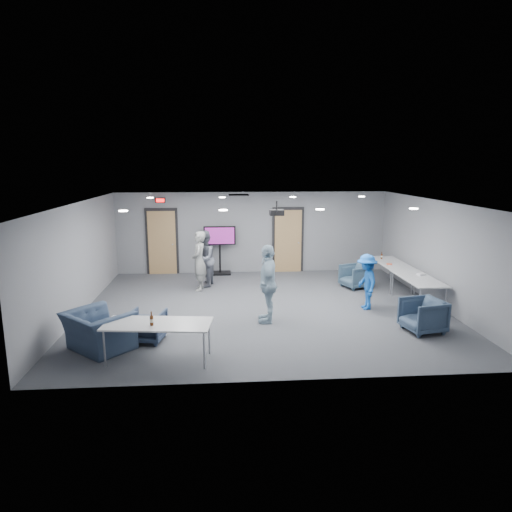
{
  "coord_description": "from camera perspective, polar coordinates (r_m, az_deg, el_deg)",
  "views": [
    {
      "loc": [
        -1.05,
        -11.1,
        3.61
      ],
      "look_at": [
        -0.13,
        0.76,
        1.2
      ],
      "focal_mm": 32.0,
      "sensor_mm": 36.0,
      "label": 1
    }
  ],
  "objects": [
    {
      "name": "person_b",
      "position": [
        13.61,
        -6.52,
        -0.35
      ],
      "size": [
        0.78,
        0.92,
        1.69
      ],
      "primitive_type": "imported",
      "rotation": [
        0.0,
        0.0,
        -1.76
      ],
      "color": "slate",
      "rests_on": "floor"
    },
    {
      "name": "table_right_b",
      "position": [
        12.48,
        19.6,
        -2.76
      ],
      "size": [
        0.8,
        1.93,
        0.73
      ],
      "rotation": [
        0.0,
        0.0,
        1.57
      ],
      "color": "silver",
      "rests_on": "floor"
    },
    {
      "name": "table_front_left",
      "position": [
        8.7,
        -12.18,
        -8.45
      ],
      "size": [
        2.04,
        1.04,
        0.73
      ],
      "rotation": [
        0.0,
        0.0,
        -0.12
      ],
      "color": "silver",
      "rests_on": "floor"
    },
    {
      "name": "tv_stand",
      "position": [
        15.09,
        -4.55,
        1.11
      ],
      "size": [
        1.05,
        0.5,
        1.61
      ],
      "color": "black",
      "rests_on": "floor"
    },
    {
      "name": "downlights",
      "position": [
        11.19,
        0.98,
        6.71
      ],
      "size": [
        6.18,
        3.78,
        0.02
      ],
      "color": "white",
      "rests_on": "ceiling"
    },
    {
      "name": "wrapper",
      "position": [
        12.8,
        19.93,
        -2.15
      ],
      "size": [
        0.25,
        0.21,
        0.05
      ],
      "primitive_type": "cube",
      "rotation": [
        0.0,
        0.0,
        0.38
      ],
      "color": "white",
      "rests_on": "table_right_b"
    },
    {
      "name": "chair_front_a",
      "position": [
        9.8,
        -13.45,
        -8.47
      ],
      "size": [
        0.81,
        0.83,
        0.64
      ],
      "primitive_type": "imported",
      "rotation": [
        0.0,
        0.0,
        2.94
      ],
      "color": "#35425C",
      "rests_on": "floor"
    },
    {
      "name": "wall_front",
      "position": [
        7.53,
        3.82,
        -6.05
      ],
      "size": [
        9.0,
        0.02,
        2.7
      ],
      "primitive_type": "cube",
      "color": "gray",
      "rests_on": "floor"
    },
    {
      "name": "door_left",
      "position": [
        15.39,
        -11.65,
        1.71
      ],
      "size": [
        1.06,
        0.17,
        2.24
      ],
      "color": "black",
      "rests_on": "wall_back"
    },
    {
      "name": "projector",
      "position": [
        11.6,
        2.6,
        5.47
      ],
      "size": [
        0.36,
        0.35,
        0.36
      ],
      "rotation": [
        0.0,
        0.0,
        -0.01
      ],
      "color": "black",
      "rests_on": "ceiling"
    },
    {
      "name": "person_a",
      "position": [
        13.23,
        -7.13,
        -0.64
      ],
      "size": [
        0.45,
        0.65,
        1.72
      ],
      "primitive_type": "imported",
      "rotation": [
        0.0,
        0.0,
        -1.63
      ],
      "color": "gray",
      "rests_on": "floor"
    },
    {
      "name": "wall_right",
      "position": [
        12.62,
        21.75,
        0.31
      ],
      "size": [
        0.02,
        8.0,
        2.7
      ],
      "primitive_type": "cube",
      "color": "gray",
      "rests_on": "floor"
    },
    {
      "name": "snack_box",
      "position": [
        13.83,
        16.32,
        -0.97
      ],
      "size": [
        0.17,
        0.14,
        0.03
      ],
      "primitive_type": "cube",
      "rotation": [
        0.0,
        0.0,
        -0.23
      ],
      "color": "#D65535",
      "rests_on": "table_right_a"
    },
    {
      "name": "floor",
      "position": [
        11.72,
        0.93,
        -6.49
      ],
      "size": [
        9.0,
        9.0,
        0.0
      ],
      "primitive_type": "plane",
      "color": "#3B3E43",
      "rests_on": "ground"
    },
    {
      "name": "chair_right_c",
      "position": [
        10.66,
        20.13,
        -6.99
      ],
      "size": [
        0.94,
        0.92,
        0.73
      ],
      "primitive_type": "imported",
      "rotation": [
        0.0,
        0.0,
        -1.38
      ],
      "color": "#374960",
      "rests_on": "floor"
    },
    {
      "name": "bottle_right",
      "position": [
        14.58,
        15.43,
        -0.03
      ],
      "size": [
        0.06,
        0.06,
        0.23
      ],
      "color": "#52260E",
      "rests_on": "table_right_a"
    },
    {
      "name": "chair_front_b",
      "position": [
        9.59,
        -19.09,
        -8.83
      ],
      "size": [
        1.59,
        1.58,
        0.78
      ],
      "primitive_type": "imported",
      "rotation": [
        0.0,
        0.0,
        2.4
      ],
      "color": "#37475F",
      "rests_on": "floor"
    },
    {
      "name": "person_c",
      "position": [
        10.49,
        1.48,
        -3.47
      ],
      "size": [
        0.54,
        1.1,
        1.82
      ],
      "primitive_type": "imported",
      "rotation": [
        0.0,
        0.0,
        -1.66
      ],
      "color": "#9DB7CA",
      "rests_on": "floor"
    },
    {
      "name": "ceiling",
      "position": [
        11.19,
        0.98,
        6.78
      ],
      "size": [
        9.0,
        9.0,
        0.0
      ],
      "primitive_type": "plane",
      "rotation": [
        3.14,
        0.0,
        0.0
      ],
      "color": "white",
      "rests_on": "wall_back"
    },
    {
      "name": "exit_sign",
      "position": [
        15.21,
        -11.87,
        6.83
      ],
      "size": [
        0.32,
        0.08,
        0.16
      ],
      "color": "black",
      "rests_on": "wall_back"
    },
    {
      "name": "table_right_a",
      "position": [
        14.19,
        16.52,
        -0.92
      ],
      "size": [
        0.78,
        1.87,
        0.73
      ],
      "rotation": [
        0.0,
        0.0,
        1.57
      ],
      "color": "silver",
      "rests_on": "floor"
    },
    {
      "name": "chair_right_a",
      "position": [
        13.83,
        12.31,
        -2.49
      ],
      "size": [
        0.96,
        0.94,
        0.68
      ],
      "primitive_type": "imported",
      "rotation": [
        0.0,
        0.0,
        -1.22
      ],
      "color": "#395063",
      "rests_on": "floor"
    },
    {
      "name": "bottle_front",
      "position": [
        8.56,
        -12.92,
        -7.84
      ],
      "size": [
        0.07,
        0.07,
        0.26
      ],
      "color": "#52260E",
      "rests_on": "table_front_left"
    },
    {
      "name": "door_right",
      "position": [
        15.44,
        4.01,
        1.94
      ],
      "size": [
        1.06,
        0.17,
        2.24
      ],
      "color": "black",
      "rests_on": "wall_back"
    },
    {
      "name": "hvac_diffuser",
      "position": [
        13.95,
        -2.18,
        7.64
      ],
      "size": [
        0.6,
        0.6,
        0.03
      ],
      "primitive_type": "cube",
      "color": "black",
      "rests_on": "ceiling"
    },
    {
      "name": "person_d",
      "position": [
        11.8,
        13.64,
        -3.15
      ],
      "size": [
        0.52,
        0.91,
        1.4
      ],
      "primitive_type": "imported",
      "rotation": [
        0.0,
        0.0,
        -1.57
      ],
      "color": "#1B56B3",
      "rests_on": "floor"
    },
    {
      "name": "wall_back",
      "position": [
        15.31,
        -0.45,
        2.96
      ],
      "size": [
        9.0,
        0.02,
        2.7
      ],
      "primitive_type": "cube",
      "color": "gray",
      "rests_on": "floor"
    },
    {
      "name": "wall_left",
      "position": [
        11.84,
        -21.27,
        -0.34
      ],
      "size": [
        0.02,
        8.0,
        2.7
      ],
      "primitive_type": "cube",
      "color": "gray",
      "rests_on": "floor"
    }
  ]
}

